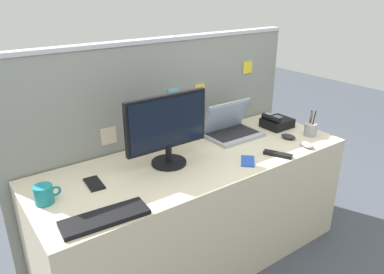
{
  "coord_description": "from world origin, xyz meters",
  "views": [
    {
      "loc": [
        -1.18,
        -1.58,
        1.68
      ],
      "look_at": [
        0.0,
        0.05,
        0.84
      ],
      "focal_mm": 34.72,
      "sensor_mm": 36.0,
      "label": 1
    }
  ],
  "objects": [
    {
      "name": "ground_plane",
      "position": [
        0.0,
        0.0,
        0.0
      ],
      "size": [
        10.0,
        10.0,
        0.0
      ],
      "primitive_type": "plane",
      "color": "#424751"
    },
    {
      "name": "desk",
      "position": [
        0.0,
        0.0,
        0.36
      ],
      "size": [
        1.93,
        0.7,
        0.72
      ],
      "primitive_type": "cube",
      "color": "beige",
      "rests_on": "ground_plane"
    },
    {
      "name": "cubicle_divider",
      "position": [
        0.0,
        0.39,
        0.69
      ],
      "size": [
        2.05,
        0.07,
        1.38
      ],
      "color": "gray",
      "rests_on": "ground_plane"
    },
    {
      "name": "desktop_monitor",
      "position": [
        -0.17,
        0.05,
        0.95
      ],
      "size": [
        0.5,
        0.2,
        0.41
      ],
      "color": "black",
      "rests_on": "desk"
    },
    {
      "name": "laptop",
      "position": [
        0.4,
        0.16,
        0.78
      ],
      "size": [
        0.36,
        0.26,
        0.23
      ],
      "color": "#9EA0A8",
      "rests_on": "desk"
    },
    {
      "name": "desk_phone",
      "position": [
        0.77,
        0.08,
        0.76
      ],
      "size": [
        0.19,
        0.17,
        0.1
      ],
      "color": "black",
      "rests_on": "desk"
    },
    {
      "name": "keyboard_main",
      "position": [
        -0.69,
        -0.26,
        0.73
      ],
      "size": [
        0.39,
        0.16,
        0.02
      ],
      "primitive_type": "cube",
      "rotation": [
        0.0,
        0.0,
        -0.08
      ],
      "color": "black",
      "rests_on": "desk"
    },
    {
      "name": "computer_mouse_right_hand",
      "position": [
        0.66,
        -0.28,
        0.74
      ],
      "size": [
        0.08,
        0.11,
        0.03
      ],
      "primitive_type": "ellipsoid",
      "rotation": [
        0.0,
        0.0,
        -0.24
      ],
      "color": "#9EA0A8",
      "rests_on": "desk"
    },
    {
      "name": "computer_mouse_left_hand",
      "position": [
        0.67,
        -0.12,
        0.74
      ],
      "size": [
        0.08,
        0.11,
        0.03
      ],
      "primitive_type": "ellipsoid",
      "rotation": [
        0.0,
        0.0,
        0.24
      ],
      "color": "#232328",
      "rests_on": "desk"
    },
    {
      "name": "pen_cup",
      "position": [
        0.84,
        -0.16,
        0.77
      ],
      "size": [
        0.08,
        0.08,
        0.18
      ],
      "color": "#99999E",
      "rests_on": "desk"
    },
    {
      "name": "cell_phone_black_slab",
      "position": [
        -0.61,
        0.06,
        0.73
      ],
      "size": [
        0.09,
        0.16,
        0.01
      ],
      "primitive_type": "cube",
      "rotation": [
        0.0,
        0.0,
        -0.08
      ],
      "color": "black",
      "rests_on": "desk"
    },
    {
      "name": "cell_phone_blue_case",
      "position": [
        0.21,
        -0.21,
        0.73
      ],
      "size": [
        0.15,
        0.15,
        0.01
      ],
      "primitive_type": "cube",
      "rotation": [
        0.0,
        0.0,
        -0.76
      ],
      "color": "blue",
      "rests_on": "desk"
    },
    {
      "name": "tv_remote",
      "position": [
        0.41,
        -0.25,
        0.73
      ],
      "size": [
        0.12,
        0.17,
        0.02
      ],
      "primitive_type": "cube",
      "rotation": [
        0.0,
        0.0,
        0.46
      ],
      "color": "black",
      "rests_on": "desk"
    },
    {
      "name": "coffee_mug",
      "position": [
        -0.86,
        0.03,
        0.77
      ],
      "size": [
        0.13,
        0.09,
        0.09
      ],
      "color": "#197A84",
      "rests_on": "desk"
    }
  ]
}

